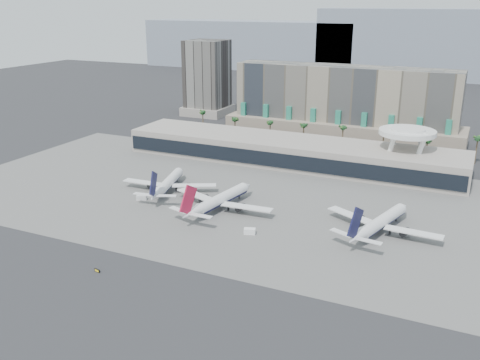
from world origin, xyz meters
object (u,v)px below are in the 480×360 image
at_px(service_vehicle_b, 250,231).
at_px(airliner_centre, 220,200).
at_px(service_vehicle_a, 142,198).
at_px(airliner_left, 168,183).
at_px(taxiway_sign, 97,270).
at_px(airliner_right, 380,222).

bearing_deg(service_vehicle_b, airliner_centre, 122.54).
relative_size(service_vehicle_a, service_vehicle_b, 1.03).
bearing_deg(airliner_left, service_vehicle_a, -121.69).
bearing_deg(airliner_left, airliner_centre, -32.15).
distance_m(service_vehicle_b, taxiway_sign, 54.30).
bearing_deg(service_vehicle_a, service_vehicle_b, -35.27).
xyz_separation_m(service_vehicle_a, taxiway_sign, (23.39, -57.01, -0.52)).
relative_size(airliner_left, taxiway_sign, 19.54).
bearing_deg(airliner_centre, airliner_left, 171.05).
xyz_separation_m(airliner_left, service_vehicle_a, (-4.26, -13.69, -2.74)).
relative_size(airliner_centre, service_vehicle_b, 11.49).
distance_m(airliner_right, taxiway_sign, 97.12).
distance_m(airliner_left, airliner_centre, 31.14).
xyz_separation_m(service_vehicle_b, taxiway_sign, (-30.66, -44.82, -0.54)).
xyz_separation_m(airliner_centre, service_vehicle_b, (20.12, -16.41, -2.98)).
relative_size(service_vehicle_b, taxiway_sign, 1.85).
bearing_deg(service_vehicle_b, airliner_left, 134.25).
bearing_deg(service_vehicle_b, taxiway_sign, -142.65).
bearing_deg(taxiway_sign, service_vehicle_a, 123.29).
distance_m(airliner_centre, taxiway_sign, 62.22).
xyz_separation_m(airliner_left, service_vehicle_b, (49.78, -25.89, -2.72)).
bearing_deg(taxiway_sign, airliner_left, 116.13).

